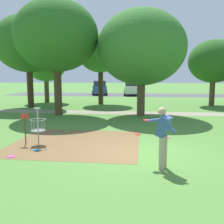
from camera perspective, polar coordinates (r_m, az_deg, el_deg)
ground_plane at (r=8.82m, az=5.85°, el=-8.87°), size 160.00×160.00×0.00m
dirt_tee_pad at (r=10.10m, az=-7.86°, el=-6.68°), size 4.78×4.44×0.01m
disc_golf_basket at (r=9.95m, az=-16.31°, el=-2.73°), size 0.98×0.58×1.39m
player_foreground_watching at (r=7.18m, az=11.16°, el=-4.77°), size 0.87×0.89×1.71m
frisbee_near_basket at (r=11.39m, az=5.75°, el=-4.92°), size 0.25×0.25×0.02m
frisbee_by_tee at (r=11.65m, az=-12.20°, el=-4.77°), size 0.24×0.24×0.02m
frisbee_mid_grass at (r=9.39m, az=-16.33°, el=-8.03°), size 0.21×0.21×0.02m
frisbee_far_left at (r=12.07m, az=-9.80°, el=-4.25°), size 0.22×0.22×0.02m
frisbee_far_right at (r=8.91m, az=-21.33°, el=-9.14°), size 0.25×0.25×0.02m
frisbee_scattered_a at (r=10.95m, az=12.27°, el=-5.59°), size 0.21×0.21×0.02m
tree_near_right at (r=21.97m, az=-17.96°, el=14.12°), size 5.28×5.28×7.29m
tree_mid_left at (r=23.53m, az=21.51°, el=10.32°), size 4.18×4.18×5.50m
tree_mid_center at (r=17.31m, az=-12.17°, el=16.06°), size 5.30×5.30×7.29m
tree_mid_right at (r=16.69m, az=6.57°, el=13.91°), size 5.53×5.53×6.64m
tree_far_left at (r=25.28m, az=-14.38°, el=10.18°), size 3.80×3.80×5.24m
tree_far_right at (r=23.22m, az=-2.55°, el=12.77°), size 3.97×3.97×6.18m
parking_lot_strip at (r=34.34m, az=6.72°, el=3.75°), size 36.00×6.00×0.01m
parked_car_leftmost at (r=34.90m, az=-2.74°, el=5.37°), size 2.50×4.44×1.84m
parked_car_center_left at (r=33.81m, az=4.29°, el=5.27°), size 2.21×4.32×1.84m
gravel_path at (r=17.84m, az=6.45°, el=-0.23°), size 40.00×1.62×0.00m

